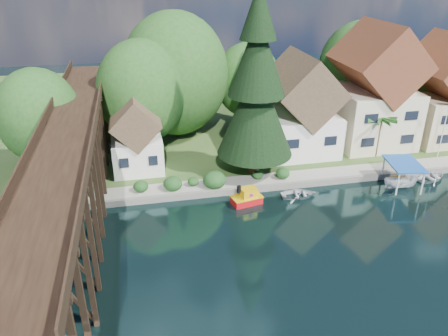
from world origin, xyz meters
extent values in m
plane|color=black|center=(0.00, 0.00, 0.00)|extent=(140.00, 140.00, 0.00)
cube|color=#2C4C1E|center=(0.00, 34.00, 0.25)|extent=(140.00, 52.00, 0.50)
cube|color=slate|center=(4.00, 8.00, 0.31)|extent=(60.00, 0.40, 0.62)
cube|color=gray|center=(6.00, 9.30, 0.53)|extent=(50.00, 2.60, 0.06)
cube|color=black|center=(-16.00, -9.60, 4.00)|extent=(4.00, 0.36, 8.00)
cube|color=black|center=(-16.00, -6.40, 4.00)|extent=(4.00, 0.36, 8.00)
cube|color=black|center=(-16.00, -3.20, 4.00)|extent=(4.00, 0.36, 8.00)
cube|color=black|center=(-16.00, 0.00, 4.00)|extent=(4.00, 0.36, 8.00)
cube|color=black|center=(-16.00, 3.20, 4.00)|extent=(4.00, 0.36, 8.00)
cube|color=black|center=(-16.00, 6.40, 4.00)|extent=(4.00, 0.36, 8.00)
cube|color=black|center=(-16.00, 9.60, 4.00)|extent=(4.00, 0.36, 8.00)
cube|color=black|center=(-16.00, 12.80, 4.00)|extent=(4.00, 0.36, 8.00)
cube|color=black|center=(-16.00, 16.00, 4.00)|extent=(4.00, 0.36, 8.00)
cube|color=black|center=(-16.00, 19.20, 4.00)|extent=(4.00, 0.36, 8.00)
cube|color=black|center=(-16.00, 22.40, 4.00)|extent=(4.00, 0.36, 8.00)
cube|color=black|center=(-16.00, 25.60, 4.00)|extent=(4.00, 0.36, 8.00)
cube|color=black|center=(-17.75, 6.00, 8.05)|extent=(0.35, 44.00, 0.35)
cube|color=black|center=(-14.25, 6.00, 8.05)|extent=(0.35, 44.00, 0.35)
cube|color=black|center=(-16.00, 6.00, 8.35)|extent=(4.00, 44.00, 0.30)
cube|color=black|center=(-18.00, 6.00, 8.90)|extent=(0.12, 44.00, 0.80)
cube|color=black|center=(-14.00, 6.00, 8.90)|extent=(0.12, 44.00, 0.80)
cube|color=white|center=(7.00, 16.00, 2.75)|extent=(7.50, 8.00, 4.50)
cube|color=#4B3628|center=(7.00, 16.00, 7.70)|extent=(7.64, 8.64, 7.64)
cube|color=black|center=(4.90, 11.96, 2.98)|extent=(1.35, 0.08, 1.00)
cube|color=black|center=(9.10, 11.96, 2.98)|extent=(1.35, 0.08, 1.00)
cube|color=beige|center=(16.00, 16.50, 3.75)|extent=(8.50, 8.50, 6.50)
cube|color=#5D2B1C|center=(16.00, 16.50, 10.06)|extent=(8.65, 9.18, 8.65)
cube|color=black|center=(13.62, 12.21, 4.08)|extent=(1.53, 0.08, 1.00)
cube|color=black|center=(18.38, 12.21, 4.08)|extent=(1.53, 0.08, 1.00)
cube|color=beige|center=(25.00, 16.00, 3.25)|extent=(8.00, 8.00, 5.50)
cube|color=black|center=(22.76, 11.96, 3.53)|extent=(1.44, 0.08, 1.00)
cube|color=white|center=(-11.00, 14.50, 2.25)|extent=(5.00, 5.00, 3.50)
cube|color=#4B3628|center=(-11.00, 14.50, 5.80)|extent=(5.09, 5.40, 5.09)
cube|color=black|center=(-12.40, 11.96, 2.43)|extent=(0.90, 0.08, 1.00)
cube|color=black|center=(-9.60, 11.96, 2.43)|extent=(0.90, 0.08, 1.00)
cylinder|color=#382314|center=(-10.00, 19.00, 2.75)|extent=(0.50, 0.50, 4.50)
ellipsoid|color=#1E4B1A|center=(-10.00, 19.00, 7.50)|extent=(4.40, 4.40, 5.06)
cylinder|color=#382314|center=(-6.00, 23.00, 2.98)|extent=(0.50, 0.50, 4.95)
ellipsoid|color=#1E4B1A|center=(-6.00, 23.00, 8.20)|extent=(5.00, 5.00, 5.75)
cylinder|color=#382314|center=(3.00, 24.00, 2.52)|extent=(0.50, 0.50, 4.05)
ellipsoid|color=#1E4B1A|center=(3.00, 24.00, 6.80)|extent=(4.00, 4.00, 4.60)
cylinder|color=#382314|center=(18.00, 24.00, 2.75)|extent=(0.50, 0.50, 4.50)
ellipsoid|color=#1E4B1A|center=(18.00, 24.00, 7.50)|extent=(4.60, 4.60, 5.29)
cylinder|color=#382314|center=(26.00, 20.00, 2.30)|extent=(0.50, 0.50, 3.60)
ellipsoid|color=#1E4B1A|center=(26.00, 20.00, 6.10)|extent=(3.80, 3.80, 4.37)
cylinder|color=#382314|center=(-20.00, 15.00, 2.52)|extent=(0.50, 0.50, 4.05)
ellipsoid|color=#1E4B1A|center=(-20.00, 15.00, 6.80)|extent=(4.00, 4.00, 4.60)
ellipsoid|color=#183C15|center=(-8.00, 9.20, 1.27)|extent=(1.98, 1.98, 1.53)
ellipsoid|color=#183C15|center=(-6.00, 9.50, 1.09)|extent=(1.54, 1.54, 1.19)
ellipsoid|color=#183C15|center=(-4.00, 9.00, 1.35)|extent=(2.20, 2.20, 1.70)
ellipsoid|color=#183C15|center=(-11.00, 9.40, 1.18)|extent=(1.76, 1.76, 1.36)
ellipsoid|color=#183C15|center=(0.50, 9.60, 1.09)|extent=(1.54, 1.54, 1.19)
ellipsoid|color=#183C15|center=(3.00, 9.30, 1.18)|extent=(1.76, 1.76, 1.36)
cylinder|color=#382314|center=(0.49, 11.07, 2.20)|extent=(1.02, 1.02, 3.41)
cone|color=black|center=(0.49, 11.07, 7.32)|extent=(7.50, 7.50, 9.09)
cone|color=black|center=(0.49, 11.07, 12.43)|extent=(5.45, 5.45, 7.39)
cone|color=black|center=(0.49, 11.07, 16.41)|extent=(3.41, 3.41, 5.11)
cylinder|color=#382314|center=(14.89, 12.44, 2.59)|extent=(0.42, 0.42, 4.18)
ellipsoid|color=#1E4D19|center=(14.89, 12.44, 4.87)|extent=(3.91, 3.91, 0.95)
cylinder|color=white|center=(21.53, 10.75, 4.14)|extent=(0.10, 0.10, 7.27)
cube|color=red|center=(-1.54, 6.05, 0.31)|extent=(2.94, 1.96, 0.72)
cube|color=#D6A40B|center=(-1.54, 6.05, 0.70)|extent=(3.04, 2.06, 0.09)
cube|color=#D6A40B|center=(-1.36, 6.09, 1.08)|extent=(1.63, 1.35, 0.90)
cylinder|color=black|center=(-2.33, 5.89, 1.66)|extent=(0.40, 0.40, 0.63)
cylinder|color=#A40C7F|center=(-1.25, 5.54, 1.08)|extent=(0.33, 0.14, 0.32)
cylinder|color=#A40C7F|center=(-1.48, 6.63, 1.08)|extent=(0.33, 0.14, 0.32)
cylinder|color=#A40C7F|center=(-0.66, 6.23, 1.08)|extent=(0.14, 0.33, 0.32)
imported|color=silver|center=(3.60, 6.26, 0.35)|extent=(3.51, 2.57, 0.71)
imported|color=white|center=(14.01, 5.88, 0.66)|extent=(3.57, 1.83, 1.31)
cube|color=#1B55B1|center=(14.01, 5.88, 2.63)|extent=(3.56, 4.64, 0.16)
cylinder|color=white|center=(14.87, 3.87, 1.45)|extent=(0.16, 0.16, 2.37)
cylinder|color=white|center=(15.49, 7.50, 1.45)|extent=(0.16, 0.16, 2.37)
cylinder|color=white|center=(12.53, 4.27, 1.45)|extent=(0.16, 0.16, 2.37)
cylinder|color=white|center=(13.15, 7.90, 1.45)|extent=(0.16, 0.16, 2.37)
imported|color=gold|center=(14.85, 6.97, 0.64)|extent=(2.95, 2.73, 1.28)
imported|color=silver|center=(18.22, 6.85, 0.35)|extent=(3.95, 3.28, 0.71)
camera|label=1|loc=(-10.68, -27.66, 20.51)|focal=35.00mm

